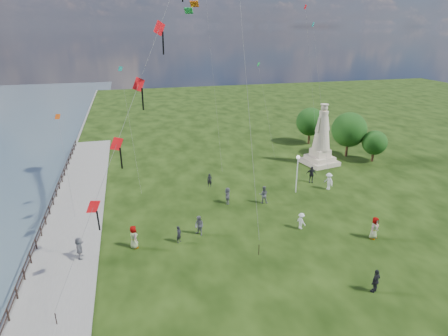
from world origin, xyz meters
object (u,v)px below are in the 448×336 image
object	(u,v)px
person_6	(210,180)
person_0	(179,234)
person_8	(329,181)
person_11	(228,195)
statue	(321,142)
lamppost	(298,166)
person_7	(264,195)
person_1	(199,226)
person_3	(376,281)
person_10	(134,237)
person_9	(311,174)
person_4	(374,228)
person_5	(79,249)
person_2	(301,221)

from	to	relation	value
person_6	person_0	bearing A→B (deg)	-93.38
person_8	person_11	world-z (taller)	person_8
statue	person_0	size ratio (longest dim) A/B	5.27
lamppost	person_7	distance (m)	4.99
person_1	person_3	bearing A→B (deg)	6.99
statue	person_0	bearing A→B (deg)	-156.10
person_7	person_10	world-z (taller)	person_10
person_0	person_9	distance (m)	18.56
person_4	person_7	xyz separation A→B (m)	(-6.59, 8.61, -0.07)
statue	person_4	bearing A→B (deg)	-115.17
lamppost	person_0	size ratio (longest dim) A/B	2.82
person_7	person_3	bearing A→B (deg)	118.00
person_0	person_10	bearing A→B (deg)	130.32
lamppost	person_10	bearing A→B (deg)	-158.46
person_1	person_9	xyz separation A→B (m)	(14.45, 8.22, 0.07)
person_3	person_11	world-z (taller)	person_3
lamppost	person_3	bearing A→B (deg)	-96.00
person_5	person_9	xyz separation A→B (m)	(23.86, 9.42, 0.08)
person_9	person_7	bearing A→B (deg)	-130.14
person_5	person_7	world-z (taller)	person_7
statue	person_10	bearing A→B (deg)	-160.53
person_1	person_7	bearing A→B (deg)	83.74
person_2	person_6	xyz separation A→B (m)	(-5.77, 10.96, 0.01)
person_5	person_4	bearing A→B (deg)	-98.40
person_2	person_10	size ratio (longest dim) A/B	0.77
person_7	person_5	bearing A→B (deg)	36.78
statue	person_3	bearing A→B (deg)	-120.90
lamppost	person_4	size ratio (longest dim) A/B	2.14
lamppost	person_3	size ratio (longest dim) A/B	2.42
person_0	person_11	distance (m)	8.27
person_0	person_11	size ratio (longest dim) A/B	0.87
person_7	person_8	bearing A→B (deg)	-151.87
person_6	person_2	bearing A→B (deg)	-40.88
person_11	person_0	bearing A→B (deg)	-31.12
person_0	person_2	size ratio (longest dim) A/B	0.99
person_11	person_8	bearing A→B (deg)	105.43
person_8	lamppost	bearing A→B (deg)	-106.18
person_0	person_4	distance (m)	16.14
person_9	person_10	bearing A→B (deg)	-133.84
person_4	person_10	distance (m)	19.66
person_4	person_7	size ratio (longest dim) A/B	1.07
person_2	person_11	size ratio (longest dim) A/B	0.88
person_1	person_3	distance (m)	14.12
person_1	person_8	world-z (taller)	person_8
person_5	person_9	world-z (taller)	person_9
person_2	person_10	world-z (taller)	person_10
person_0	person_3	bearing A→B (deg)	-86.84
person_4	person_6	size ratio (longest dim) A/B	1.29
statue	person_10	world-z (taller)	statue
person_3	person_4	size ratio (longest dim) A/B	0.88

